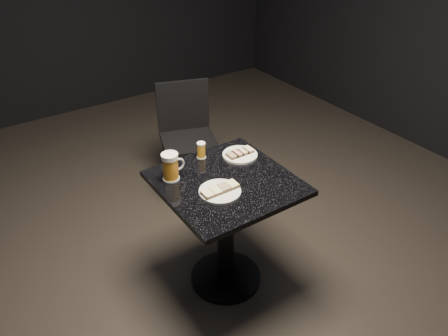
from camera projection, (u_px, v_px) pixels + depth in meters
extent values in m
plane|color=black|center=(226.00, 278.00, 2.77)|extent=(6.00, 6.00, 0.00)
cylinder|color=silver|center=(220.00, 192.00, 2.27)|extent=(0.22, 0.22, 0.01)
cylinder|color=white|center=(240.00, 155.00, 2.58)|extent=(0.21, 0.21, 0.01)
cylinder|color=black|center=(226.00, 277.00, 2.76)|extent=(0.44, 0.44, 0.03)
cylinder|color=black|center=(226.00, 233.00, 2.57)|extent=(0.10, 0.10, 0.69)
cube|color=black|center=(226.00, 183.00, 2.37)|extent=(0.70, 0.70, 0.03)
cylinder|color=silver|center=(171.00, 178.00, 2.38)|extent=(0.09, 0.09, 0.01)
cylinder|color=orange|center=(170.00, 168.00, 2.34)|extent=(0.08, 0.08, 0.12)
cylinder|color=white|center=(170.00, 156.00, 2.30)|extent=(0.09, 0.09, 0.03)
torus|color=silver|center=(178.00, 164.00, 2.36)|extent=(0.08, 0.01, 0.08)
cylinder|color=silver|center=(201.00, 157.00, 2.57)|extent=(0.05, 0.05, 0.01)
cylinder|color=#F4A928|center=(201.00, 151.00, 2.55)|extent=(0.05, 0.05, 0.08)
cylinder|color=white|center=(201.00, 144.00, 2.52)|extent=(0.05, 0.05, 0.01)
cube|color=black|center=(189.00, 142.00, 3.34)|extent=(0.51, 0.51, 0.04)
cylinder|color=black|center=(172.00, 183.00, 3.29)|extent=(0.03, 0.03, 0.43)
cylinder|color=black|center=(216.00, 176.00, 3.37)|extent=(0.03, 0.03, 0.43)
cylinder|color=black|center=(165.00, 160.00, 3.57)|extent=(0.03, 0.03, 0.43)
cylinder|color=black|center=(206.00, 154.00, 3.65)|extent=(0.03, 0.03, 0.43)
cube|color=black|center=(183.00, 106.00, 3.38)|extent=(0.39, 0.16, 0.40)
cube|color=#4C3521|center=(207.00, 195.00, 2.22)|extent=(0.05, 0.07, 0.01)
cube|color=beige|center=(207.00, 193.00, 2.22)|extent=(0.05, 0.07, 0.01)
cube|color=#4C3521|center=(216.00, 191.00, 2.25)|extent=(0.05, 0.07, 0.01)
cube|color=#D1D184|center=(216.00, 190.00, 2.24)|extent=(0.05, 0.07, 0.01)
cube|color=#4C3521|center=(224.00, 188.00, 2.27)|extent=(0.05, 0.07, 0.01)
cube|color=#8C7251|center=(224.00, 187.00, 2.27)|extent=(0.05, 0.07, 0.01)
cube|color=#4C3521|center=(232.00, 185.00, 2.30)|extent=(0.05, 0.07, 0.01)
cube|color=#D1D184|center=(232.00, 183.00, 2.29)|extent=(0.05, 0.07, 0.01)
cube|color=#4C3521|center=(232.00, 156.00, 2.55)|extent=(0.05, 0.07, 0.01)
cube|color=#8C7251|center=(232.00, 155.00, 2.54)|extent=(0.05, 0.07, 0.01)
cube|color=#4C3521|center=(237.00, 154.00, 2.57)|extent=(0.05, 0.07, 0.01)
cube|color=tan|center=(237.00, 153.00, 2.56)|extent=(0.05, 0.07, 0.01)
cube|color=#4C3521|center=(243.00, 152.00, 2.58)|extent=(0.05, 0.07, 0.01)
cube|color=beige|center=(243.00, 151.00, 2.58)|extent=(0.05, 0.07, 0.01)
cube|color=#4C3521|center=(248.00, 150.00, 2.60)|extent=(0.05, 0.07, 0.01)
cube|color=beige|center=(248.00, 149.00, 2.60)|extent=(0.05, 0.07, 0.01)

